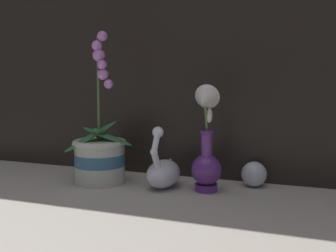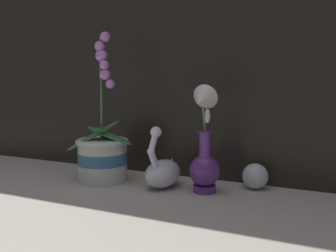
{
  "view_description": "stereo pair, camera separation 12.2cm",
  "coord_description": "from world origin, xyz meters",
  "px_view_note": "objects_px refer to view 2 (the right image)",
  "views": [
    {
      "loc": [
        0.42,
        -1.01,
        0.34
      ],
      "look_at": [
        0.01,
        0.13,
        0.19
      ],
      "focal_mm": 42.0,
      "sensor_mm": 36.0,
      "label": 1
    },
    {
      "loc": [
        0.53,
        -0.96,
        0.34
      ],
      "look_at": [
        0.01,
        0.13,
        0.19
      ],
      "focal_mm": 42.0,
      "sensor_mm": 36.0,
      "label": 2
    }
  ],
  "objects_px": {
    "orchid_potted_plant": "(103,152)",
    "blue_vase": "(204,151)",
    "swan_figurine": "(162,171)",
    "glass_sphere": "(255,176)"
  },
  "relations": [
    {
      "from": "orchid_potted_plant",
      "to": "swan_figurine",
      "type": "height_order",
      "value": "orchid_potted_plant"
    },
    {
      "from": "blue_vase",
      "to": "orchid_potted_plant",
      "type": "bearing_deg",
      "value": -177.99
    },
    {
      "from": "orchid_potted_plant",
      "to": "swan_figurine",
      "type": "xyz_separation_m",
      "value": [
        0.21,
        0.01,
        -0.04
      ]
    },
    {
      "from": "orchid_potted_plant",
      "to": "swan_figurine",
      "type": "bearing_deg",
      "value": 3.87
    },
    {
      "from": "orchid_potted_plant",
      "to": "blue_vase",
      "type": "distance_m",
      "value": 0.35
    },
    {
      "from": "swan_figurine",
      "to": "blue_vase",
      "type": "relative_size",
      "value": 0.61
    },
    {
      "from": "orchid_potted_plant",
      "to": "blue_vase",
      "type": "relative_size",
      "value": 1.52
    },
    {
      "from": "swan_figurine",
      "to": "blue_vase",
      "type": "xyz_separation_m",
      "value": [
        0.14,
        -0.0,
        0.07
      ]
    },
    {
      "from": "orchid_potted_plant",
      "to": "blue_vase",
      "type": "bearing_deg",
      "value": 2.01
    },
    {
      "from": "swan_figurine",
      "to": "glass_sphere",
      "type": "xyz_separation_m",
      "value": [
        0.27,
        0.1,
        -0.01
      ]
    }
  ]
}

